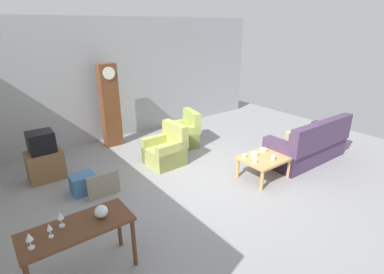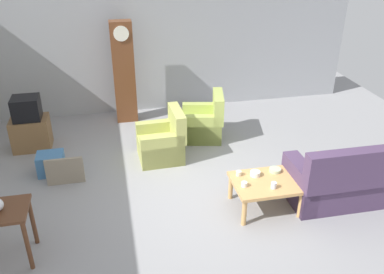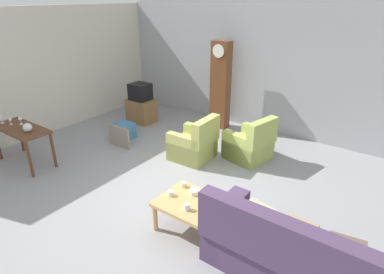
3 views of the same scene
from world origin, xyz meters
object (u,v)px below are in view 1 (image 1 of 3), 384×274
object	(u,v)px
bowl_shallow_green	(263,150)
grandfather_clock	(110,106)
storage_box_blue	(83,184)
tv_crt	(41,142)
armchair_olive_near	(166,151)
couch_floral	(308,146)
wine_glass_short	(60,217)
coffee_table_wood	(264,160)
cup_blue_rimmed	(273,158)
armchair_olive_far	(183,135)
framed_picture_leaning	(104,185)
cup_cream_tall	(244,156)
cup_white_porcelain	(255,161)
glass_dome_cloche	(101,211)
console_table_dark	(78,234)
wine_glass_tall	(29,238)
wine_glass_mid	(49,228)
bowl_white_stacked	(254,154)
tv_stand_cabinet	(46,165)

from	to	relation	value
bowl_shallow_green	grandfather_clock	bearing A→B (deg)	120.83
storage_box_blue	tv_crt	bearing A→B (deg)	112.73
bowl_shallow_green	armchair_olive_near	bearing A→B (deg)	133.68
couch_floral	grandfather_clock	bearing A→B (deg)	131.48
wine_glass_short	coffee_table_wood	bearing A→B (deg)	3.45
cup_blue_rimmed	wine_glass_short	xyz separation A→B (m)	(-4.02, -0.05, 0.39)
armchair_olive_far	storage_box_blue	bearing A→B (deg)	-165.06
framed_picture_leaning	bowl_shallow_green	world-z (taller)	bowl_shallow_green
armchair_olive_near	armchair_olive_far	xyz separation A→B (m)	(0.92, 0.64, 0.00)
cup_cream_tall	cup_white_porcelain	bearing A→B (deg)	-92.30
coffee_table_wood	cup_blue_rimmed	distance (m)	0.22
coffee_table_wood	glass_dome_cloche	distance (m)	3.58
armchair_olive_far	console_table_dark	bearing A→B (deg)	-141.76
framed_picture_leaning	console_table_dark	bearing A→B (deg)	-119.33
armchair_olive_near	cup_blue_rimmed	world-z (taller)	armchair_olive_near
console_table_dark	wine_glass_tall	xyz separation A→B (m)	(-0.50, -0.09, 0.24)
grandfather_clock	storage_box_blue	size ratio (longest dim) A/B	4.85
cup_cream_tall	wine_glass_mid	bearing A→B (deg)	-171.05
grandfather_clock	cup_blue_rimmed	distance (m)	4.22
armchair_olive_far	framed_picture_leaning	distance (m)	2.84
tv_crt	cup_cream_tall	bearing A→B (deg)	-36.76
couch_floral	wine_glass_short	world-z (taller)	couch_floral
bowl_white_stacked	grandfather_clock	bearing A→B (deg)	116.16
coffee_table_wood	cup_cream_tall	size ratio (longest dim) A/B	11.35
armchair_olive_far	wine_glass_mid	bearing A→B (deg)	-143.68
glass_dome_cloche	cup_blue_rimmed	world-z (taller)	glass_dome_cloche
armchair_olive_near	wine_glass_tall	xyz separation A→B (m)	(-3.09, -2.21, 0.59)
bowl_shallow_green	wine_glass_tall	size ratio (longest dim) A/B	0.88
wine_glass_short	tv_stand_cabinet	bearing A→B (deg)	82.85
bowl_white_stacked	cup_cream_tall	bearing A→B (deg)	166.72
grandfather_clock	tv_stand_cabinet	distance (m)	2.19
grandfather_clock	cup_white_porcelain	bearing A→B (deg)	-68.68
wine_glass_mid	cup_blue_rimmed	bearing A→B (deg)	2.41
storage_box_blue	framed_picture_leaning	bearing A→B (deg)	-56.10
grandfather_clock	cup_blue_rimmed	xyz separation A→B (m)	(1.81, -3.77, -0.56)
couch_floral	cup_blue_rimmed	xyz separation A→B (m)	(-1.42, -0.11, 0.15)
couch_floral	wine_glass_tall	xyz separation A→B (m)	(-5.81, -0.35, 0.54)
wine_glass_mid	storage_box_blue	bearing A→B (deg)	65.09
tv_crt	cup_cream_tall	world-z (taller)	tv_crt
coffee_table_wood	wine_glass_tall	world-z (taller)	wine_glass_tall
glass_dome_cloche	cup_blue_rimmed	bearing A→B (deg)	2.54
console_table_dark	cup_cream_tall	xyz separation A→B (m)	(3.50, 0.57, -0.15)
tv_stand_cabinet	storage_box_blue	bearing A→B (deg)	-67.27
storage_box_blue	couch_floral	bearing A→B (deg)	-20.55
armchair_olive_near	wine_glass_short	size ratio (longest dim) A/B	4.50
grandfather_clock	glass_dome_cloche	distance (m)	4.31
armchair_olive_far	cup_white_porcelain	world-z (taller)	armchair_olive_far
console_table_dark	wine_glass_tall	size ratio (longest dim) A/B	6.47
grandfather_clock	bowl_shallow_green	bearing A→B (deg)	-59.17
framed_picture_leaning	wine_glass_mid	xyz separation A→B (m)	(-1.20, -1.65, 0.65)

